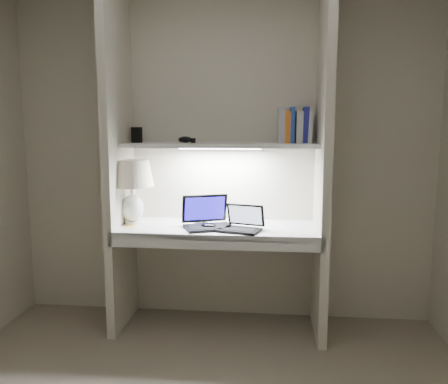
# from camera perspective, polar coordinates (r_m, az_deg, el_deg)

# --- Properties ---
(back_wall) EXTENTS (3.20, 0.01, 2.50)m
(back_wall) POSITION_cam_1_polar(r_m,az_deg,el_deg) (3.37, -0.21, 4.52)
(back_wall) COLOR beige
(back_wall) RESTS_ON floor
(alcove_panel_left) EXTENTS (0.06, 0.55, 2.50)m
(alcove_panel_left) POSITION_cam_1_polar(r_m,az_deg,el_deg) (3.26, -13.62, 4.18)
(alcove_panel_left) COLOR beige
(alcove_panel_left) RESTS_ON floor
(alcove_panel_right) EXTENTS (0.06, 0.55, 2.50)m
(alcove_panel_right) POSITION_cam_1_polar(r_m,az_deg,el_deg) (3.10, 12.81, 4.01)
(alcove_panel_right) COLOR beige
(alcove_panel_right) RESTS_ON floor
(desk) EXTENTS (1.40, 0.55, 0.04)m
(desk) POSITION_cam_1_polar(r_m,az_deg,el_deg) (3.17, -0.73, -4.84)
(desk) COLOR white
(desk) RESTS_ON alcove_panel_left
(desk_apron) EXTENTS (1.46, 0.03, 0.10)m
(desk_apron) POSITION_cam_1_polar(r_m,az_deg,el_deg) (2.93, -1.31, -6.54)
(desk_apron) COLOR silver
(desk_apron) RESTS_ON desk
(shelf) EXTENTS (1.40, 0.36, 0.03)m
(shelf) POSITION_cam_1_polar(r_m,az_deg,el_deg) (3.19, -0.55, 6.11)
(shelf) COLOR silver
(shelf) RESTS_ON back_wall
(strip_light) EXTENTS (0.60, 0.04, 0.02)m
(strip_light) POSITION_cam_1_polar(r_m,az_deg,el_deg) (3.19, -0.55, 5.72)
(strip_light) COLOR white
(strip_light) RESTS_ON shelf
(table_lamp) EXTENTS (0.32, 0.32, 0.48)m
(table_lamp) POSITION_cam_1_polar(r_m,az_deg,el_deg) (3.27, -11.93, 1.42)
(table_lamp) COLOR white
(table_lamp) RESTS_ON desk
(laptop_main) EXTENTS (0.42, 0.39, 0.23)m
(laptop_main) POSITION_cam_1_polar(r_m,az_deg,el_deg) (3.13, -2.16, -3.68)
(laptop_main) COLOR black
(laptop_main) RESTS_ON desk
(laptop_netbook) EXTENTS (0.33, 0.31, 0.17)m
(laptop_netbook) POSITION_cam_1_polar(r_m,az_deg,el_deg) (3.04, 2.35, -4.26)
(laptop_netbook) COLOR black
(laptop_netbook) RESTS_ON desk
(speaker) EXTENTS (0.11, 0.08, 0.14)m
(speaker) POSITION_cam_1_polar(r_m,az_deg,el_deg) (3.30, -3.03, -2.77)
(speaker) COLOR silver
(speaker) RESTS_ON desk
(mouse) EXTENTS (0.11, 0.07, 0.04)m
(mouse) POSITION_cam_1_polar(r_m,az_deg,el_deg) (3.08, -2.03, -4.48)
(mouse) COLOR black
(mouse) RESTS_ON desk
(cable_coil) EXTENTS (0.12, 0.12, 0.01)m
(cable_coil) POSITION_cam_1_polar(r_m,az_deg,el_deg) (3.12, -1.55, -4.59)
(cable_coil) COLOR black
(cable_coil) RESTS_ON desk
(sticky_note) EXTENTS (0.09, 0.09, 0.00)m
(sticky_note) POSITION_cam_1_polar(r_m,az_deg,el_deg) (3.24, -12.22, -4.37)
(sticky_note) COLOR gold
(sticky_note) RESTS_ON desk
(book_row) EXTENTS (0.25, 0.17, 0.26)m
(book_row) POSITION_cam_1_polar(r_m,az_deg,el_deg) (3.26, 9.23, 8.47)
(book_row) COLOR silver
(book_row) RESTS_ON shelf
(shelf_box) EXTENTS (0.08, 0.07, 0.12)m
(shelf_box) POSITION_cam_1_polar(r_m,az_deg,el_deg) (3.39, -11.33, 7.31)
(shelf_box) COLOR black
(shelf_box) RESTS_ON shelf
(shelf_gadget) EXTENTS (0.13, 0.11, 0.05)m
(shelf_gadget) POSITION_cam_1_polar(r_m,az_deg,el_deg) (3.27, -5.10, 6.83)
(shelf_gadget) COLOR black
(shelf_gadget) RESTS_ON shelf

